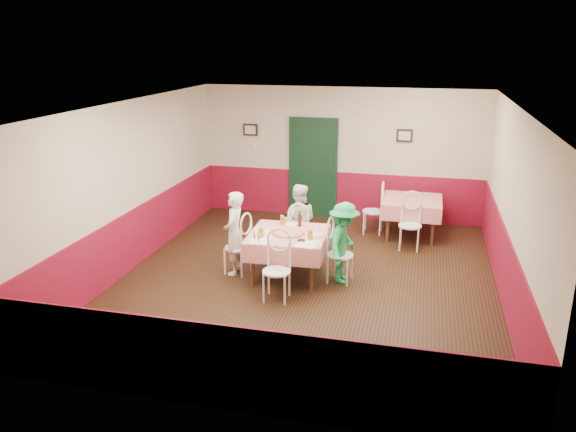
% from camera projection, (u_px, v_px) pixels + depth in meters
% --- Properties ---
extents(floor, '(7.00, 7.00, 0.00)m').
position_uv_depth(floor, '(307.00, 280.00, 9.12)').
color(floor, black).
rests_on(floor, ground).
extents(ceiling, '(7.00, 7.00, 0.00)m').
position_uv_depth(ceiling, '(309.00, 105.00, 8.28)').
color(ceiling, white).
rests_on(ceiling, back_wall).
extents(back_wall, '(6.00, 0.10, 2.80)m').
position_uv_depth(back_wall, '(341.00, 154.00, 11.94)').
color(back_wall, beige).
rests_on(back_wall, ground).
extents(front_wall, '(6.00, 0.10, 2.80)m').
position_uv_depth(front_wall, '(234.00, 290.00, 5.46)').
color(front_wall, beige).
rests_on(front_wall, ground).
extents(left_wall, '(0.10, 7.00, 2.80)m').
position_uv_depth(left_wall, '(132.00, 185.00, 9.38)').
color(left_wall, beige).
rests_on(left_wall, ground).
extents(right_wall, '(0.10, 7.00, 2.80)m').
position_uv_depth(right_wall, '(513.00, 210.00, 8.02)').
color(right_wall, beige).
rests_on(right_wall, ground).
extents(wainscot_back, '(6.00, 0.03, 1.00)m').
position_uv_depth(wainscot_back, '(340.00, 195.00, 12.20)').
color(wainscot_back, maroon).
rests_on(wainscot_back, ground).
extents(wainscot_front, '(6.00, 0.03, 1.00)m').
position_uv_depth(wainscot_front, '(237.00, 370.00, 5.74)').
color(wainscot_front, maroon).
rests_on(wainscot_front, ground).
extents(wainscot_left, '(0.03, 7.00, 1.00)m').
position_uv_depth(wainscot_left, '(137.00, 236.00, 9.64)').
color(wainscot_left, maroon).
rests_on(wainscot_left, ground).
extents(wainscot_right, '(0.03, 7.00, 1.00)m').
position_uv_depth(wainscot_right, '(504.00, 268.00, 8.30)').
color(wainscot_right, maroon).
rests_on(wainscot_right, ground).
extents(door, '(0.96, 0.06, 2.10)m').
position_uv_depth(door, '(313.00, 169.00, 12.14)').
color(door, black).
rests_on(door, ground).
extents(picture_left, '(0.32, 0.03, 0.26)m').
position_uv_depth(picture_left, '(250.00, 130.00, 12.21)').
color(picture_left, black).
rests_on(picture_left, back_wall).
extents(picture_right, '(0.32, 0.03, 0.26)m').
position_uv_depth(picture_right, '(405.00, 136.00, 11.47)').
color(picture_right, black).
rests_on(picture_right, back_wall).
extents(thermostat, '(0.10, 0.03, 0.10)m').
position_uv_depth(thermostat, '(255.00, 146.00, 12.29)').
color(thermostat, white).
rests_on(thermostat, back_wall).
extents(main_table, '(1.26, 1.26, 0.77)m').
position_uv_depth(main_table, '(288.00, 256.00, 9.11)').
color(main_table, red).
rests_on(main_table, ground).
extents(second_table, '(1.13, 1.13, 0.77)m').
position_uv_depth(second_table, '(411.00, 218.00, 11.05)').
color(second_table, red).
rests_on(second_table, ground).
extents(chair_left, '(0.50, 0.50, 0.90)m').
position_uv_depth(chair_left, '(238.00, 248.00, 9.25)').
color(chair_left, white).
rests_on(chair_left, ground).
extents(chair_right, '(0.46, 0.46, 0.90)m').
position_uv_depth(chair_right, '(340.00, 255.00, 8.93)').
color(chair_right, white).
rests_on(chair_right, ground).
extents(chair_far, '(0.52, 0.52, 0.90)m').
position_uv_depth(chair_far, '(298.00, 234.00, 9.89)').
color(chair_far, white).
rests_on(chair_far, ground).
extents(chair_near, '(0.43, 0.43, 0.90)m').
position_uv_depth(chair_near, '(276.00, 272.00, 8.30)').
color(chair_near, white).
rests_on(chair_near, ground).
extents(chair_second_a, '(0.42, 0.42, 0.90)m').
position_uv_depth(chair_second_a, '(373.00, 211.00, 11.19)').
color(chair_second_a, white).
rests_on(chair_second_a, ground).
extents(chair_second_b, '(0.42, 0.42, 0.90)m').
position_uv_depth(chair_second_b, '(410.00, 226.00, 10.33)').
color(chair_second_b, white).
rests_on(chair_second_b, ground).
extents(pizza, '(0.50, 0.50, 0.03)m').
position_uv_depth(pizza, '(288.00, 233.00, 8.97)').
color(pizza, '#B74723').
rests_on(pizza, main_table).
extents(plate_left, '(0.26, 0.26, 0.01)m').
position_uv_depth(plate_left, '(262.00, 230.00, 9.11)').
color(plate_left, white).
rests_on(plate_left, main_table).
extents(plate_right, '(0.26, 0.26, 0.01)m').
position_uv_depth(plate_right, '(315.00, 235.00, 8.92)').
color(plate_right, white).
rests_on(plate_right, main_table).
extents(plate_far, '(0.26, 0.26, 0.01)m').
position_uv_depth(plate_far, '(292.00, 224.00, 9.41)').
color(plate_far, white).
rests_on(plate_far, main_table).
extents(glass_a, '(0.08, 0.08, 0.15)m').
position_uv_depth(glass_a, '(261.00, 233.00, 8.79)').
color(glass_a, '#BF7219').
rests_on(glass_a, main_table).
extents(glass_b, '(0.08, 0.08, 0.15)m').
position_uv_depth(glass_b, '(310.00, 235.00, 8.68)').
color(glass_b, '#BF7219').
rests_on(glass_b, main_table).
extents(glass_c, '(0.08, 0.08, 0.14)m').
position_uv_depth(glass_c, '(283.00, 221.00, 9.39)').
color(glass_c, '#BF7219').
rests_on(glass_c, main_table).
extents(beer_bottle, '(0.07, 0.07, 0.24)m').
position_uv_depth(beer_bottle, '(300.00, 220.00, 9.30)').
color(beer_bottle, '#381C0A').
rests_on(beer_bottle, main_table).
extents(shaker_a, '(0.04, 0.04, 0.09)m').
position_uv_depth(shaker_a, '(258.00, 237.00, 8.69)').
color(shaker_a, silver).
rests_on(shaker_a, main_table).
extents(shaker_b, '(0.04, 0.04, 0.09)m').
position_uv_depth(shaker_b, '(259.00, 239.00, 8.60)').
color(shaker_b, silver).
rests_on(shaker_b, main_table).
extents(shaker_c, '(0.04, 0.04, 0.09)m').
position_uv_depth(shaker_c, '(254.00, 236.00, 8.74)').
color(shaker_c, '#B23319').
rests_on(shaker_c, main_table).
extents(menu_left, '(0.37, 0.45, 0.00)m').
position_uv_depth(menu_left, '(260.00, 240.00, 8.70)').
color(menu_left, white).
rests_on(menu_left, main_table).
extents(menu_right, '(0.36, 0.45, 0.00)m').
position_uv_depth(menu_right, '(308.00, 244.00, 8.54)').
color(menu_right, white).
rests_on(menu_right, main_table).
extents(wallet, '(0.11, 0.09, 0.02)m').
position_uv_depth(wallet, '(301.00, 240.00, 8.65)').
color(wallet, black).
rests_on(wallet, main_table).
extents(diner_left, '(0.35, 0.52, 1.40)m').
position_uv_depth(diner_left, '(234.00, 233.00, 9.19)').
color(diner_left, gray).
rests_on(diner_left, ground).
extents(diner_far, '(0.71, 0.58, 1.35)m').
position_uv_depth(diner_far, '(298.00, 221.00, 9.87)').
color(diner_far, gray).
rests_on(diner_far, ground).
extents(diner_right, '(0.60, 0.91, 1.32)m').
position_uv_depth(diner_right, '(344.00, 243.00, 8.86)').
color(diner_right, gray).
rests_on(diner_right, ground).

